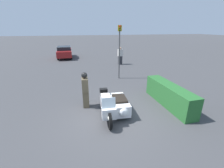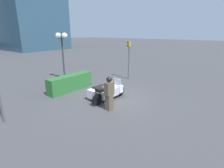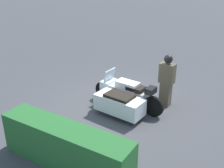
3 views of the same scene
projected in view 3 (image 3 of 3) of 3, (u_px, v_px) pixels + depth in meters
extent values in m
plane|color=#424244|center=(115.00, 107.00, 9.13)|extent=(160.00, 160.00, 0.00)
cylinder|color=black|center=(104.00, 91.00, 9.51)|extent=(0.66, 0.16, 0.65)
cylinder|color=black|center=(153.00, 106.00, 8.49)|extent=(0.66, 0.16, 0.65)
cylinder|color=black|center=(121.00, 109.00, 8.47)|extent=(0.52, 0.14, 0.51)
cube|color=#B7B7BC|center=(127.00, 95.00, 8.95)|extent=(1.37, 0.51, 0.45)
cube|color=white|center=(128.00, 85.00, 8.82)|extent=(0.76, 0.44, 0.24)
cube|color=black|center=(136.00, 88.00, 8.66)|extent=(0.57, 0.43, 0.12)
cube|color=white|center=(108.00, 86.00, 9.32)|extent=(0.37, 0.57, 0.44)
cube|color=silver|center=(110.00, 75.00, 9.12)|extent=(0.16, 0.53, 0.40)
sphere|color=white|center=(103.00, 86.00, 9.48)|extent=(0.18, 0.18, 0.18)
cube|color=white|center=(119.00, 104.00, 8.45)|extent=(1.56, 0.78, 0.50)
sphere|color=white|center=(103.00, 98.00, 8.78)|extent=(0.47, 0.47, 0.48)
cube|color=black|center=(120.00, 96.00, 8.33)|extent=(0.87, 0.63, 0.09)
cube|color=black|center=(151.00, 90.00, 8.35)|extent=(0.27, 0.38, 0.18)
cube|color=brown|center=(165.00, 94.00, 9.10)|extent=(0.35, 0.30, 0.81)
cube|color=brown|center=(167.00, 73.00, 8.81)|extent=(0.49, 0.31, 0.64)
sphere|color=tan|center=(168.00, 60.00, 8.63)|extent=(0.22, 0.22, 0.22)
sphere|color=black|center=(168.00, 59.00, 8.61)|extent=(0.27, 0.27, 0.27)
cube|color=#28662D|center=(66.00, 147.00, 6.35)|extent=(3.29, 0.70, 1.03)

